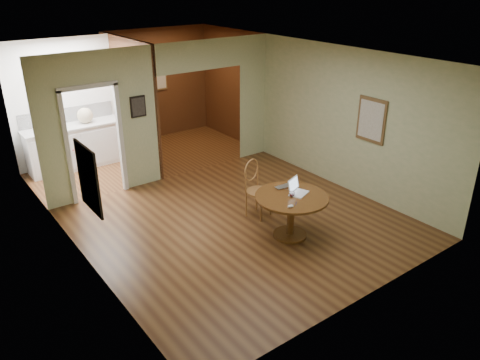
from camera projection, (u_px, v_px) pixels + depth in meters
floor at (243, 224)px, 7.92m from camera, size 5.00×5.00×0.00m
room_shell at (132, 114)px, 9.41m from camera, size 5.20×7.50×5.00m
dining_table at (291, 207)px, 7.35m from camera, size 1.15×1.15×0.72m
chair at (256, 185)px, 8.01m from camera, size 0.53×0.53×1.02m
open_laptop at (296, 189)px, 7.36m from camera, size 0.38×0.38×0.22m
closed_laptop at (286, 187)px, 7.53m from camera, size 0.32×0.22×0.02m
mouse at (291, 206)px, 6.91m from camera, size 0.10×0.07×0.04m
wine_glass at (292, 194)px, 7.24m from camera, size 0.09×0.09×0.10m
pen at (296, 204)px, 7.02m from camera, size 0.11×0.08×0.01m
kitchen_cabinet at (76, 146)px, 10.06m from camera, size 2.06×0.60×0.94m
grocery_bag at (85, 115)px, 9.96m from camera, size 0.41×0.38×0.33m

